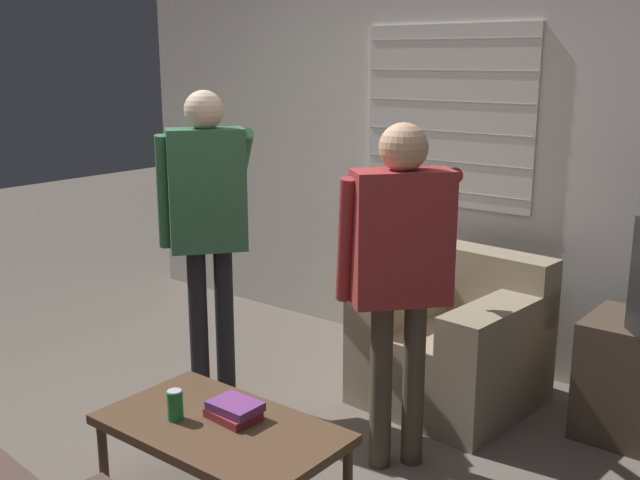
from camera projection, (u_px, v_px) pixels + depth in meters
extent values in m
cube|color=silver|center=(451.00, 151.00, 4.52)|extent=(5.20, 0.06, 2.55)
cube|color=silver|center=(447.00, 117.00, 4.44)|extent=(1.11, 0.02, 1.07)
cube|color=#A4A099|center=(444.00, 191.00, 4.54)|extent=(1.09, 0.00, 0.01)
cube|color=#A4A099|center=(445.00, 162.00, 4.50)|extent=(1.09, 0.00, 0.01)
cube|color=#A4A099|center=(446.00, 132.00, 4.45)|extent=(1.09, 0.00, 0.01)
cube|color=#A4A099|center=(447.00, 102.00, 4.41)|extent=(1.09, 0.00, 0.01)
cube|color=#A4A099|center=(448.00, 71.00, 4.37)|extent=(1.09, 0.00, 0.01)
cube|color=#A4A099|center=(450.00, 39.00, 4.33)|extent=(1.09, 0.00, 0.01)
cube|color=gray|center=(450.00, 364.00, 4.04)|extent=(0.88, 0.89, 0.43)
cube|color=gray|center=(484.00, 281.00, 4.17)|extent=(0.83, 0.27, 0.36)
cube|color=gray|center=(500.00, 321.00, 3.78)|extent=(0.31, 0.84, 0.19)
cube|color=gray|center=(408.00, 297.00, 4.15)|extent=(0.31, 0.84, 0.19)
cube|color=brown|center=(221.00, 429.00, 3.00)|extent=(0.99, 0.57, 0.04)
cylinder|color=brown|center=(191.00, 419.00, 3.51)|extent=(0.04, 0.04, 0.35)
cylinder|color=brown|center=(104.00, 462.00, 3.13)|extent=(0.04, 0.04, 0.35)
cylinder|color=black|center=(199.00, 326.00, 4.02)|extent=(0.10, 0.10, 0.84)
cylinder|color=black|center=(225.00, 324.00, 4.05)|extent=(0.10, 0.10, 0.84)
cube|color=#336642|center=(207.00, 190.00, 3.86)|extent=(0.40, 0.43, 0.63)
sphere|color=beige|center=(204.00, 110.00, 3.76)|extent=(0.20, 0.20, 0.20)
cylinder|color=#336642|center=(164.00, 192.00, 3.85)|extent=(0.17, 0.15, 0.60)
cylinder|color=#336642|center=(242.00, 163.00, 4.11)|extent=(0.45, 0.37, 0.43)
cube|color=white|center=(237.00, 189.00, 4.38)|extent=(0.10, 0.09, 0.12)
cylinder|color=#4C4233|center=(381.00, 386.00, 3.36)|extent=(0.10, 0.10, 0.78)
cylinder|color=#4C4233|center=(413.00, 383.00, 3.38)|extent=(0.10, 0.10, 0.78)
cube|color=maroon|center=(401.00, 238.00, 3.21)|extent=(0.43, 0.45, 0.58)
sphere|color=tan|center=(404.00, 147.00, 3.12)|extent=(0.21, 0.21, 0.21)
cylinder|color=maroon|center=(346.00, 240.00, 3.21)|extent=(0.16, 0.15, 0.56)
cylinder|color=maroon|center=(434.00, 185.00, 3.46)|extent=(0.46, 0.41, 0.24)
cube|color=white|center=(416.00, 194.00, 3.74)|extent=(0.07, 0.07, 0.13)
cube|color=maroon|center=(233.00, 414.00, 3.04)|extent=(0.22, 0.17, 0.04)
cube|color=#75387F|center=(235.00, 406.00, 3.03)|extent=(0.20, 0.15, 0.04)
cylinder|color=#238E47|center=(175.00, 405.00, 3.03)|extent=(0.07, 0.07, 0.12)
cylinder|color=silver|center=(174.00, 391.00, 3.01)|extent=(0.06, 0.06, 0.00)
cube|color=white|center=(243.00, 408.00, 3.11)|extent=(0.06, 0.13, 0.02)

